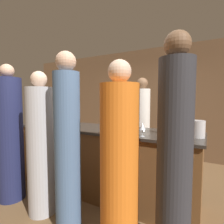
{
  "coord_description": "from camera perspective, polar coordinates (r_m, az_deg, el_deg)",
  "views": [
    {
      "loc": [
        1.46,
        -2.27,
        1.48
      ],
      "look_at": [
        0.14,
        0.1,
        1.28
      ],
      "focal_mm": 28.0,
      "sensor_mm": 36.0,
      "label": 1
    }
  ],
  "objects": [
    {
      "name": "back_wall",
      "position": [
        4.81,
        11.41,
        3.23
      ],
      "size": [
        8.0,
        0.08,
        2.8
      ],
      "color": "brown",
      "rests_on": "ground_plane"
    },
    {
      "name": "guest_4",
      "position": [
        2.97,
        -30.39,
        -7.19
      ],
      "size": [
        0.36,
        0.36,
        1.98
      ],
      "color": "#1E234C",
      "rests_on": "ground_plane"
    },
    {
      "name": "wine_glass_0",
      "position": [
        2.89,
        -13.56,
        -2.25
      ],
      "size": [
        0.06,
        0.06,
        0.17
      ],
      "color": "silver",
      "rests_on": "bar_counter"
    },
    {
      "name": "guest_3",
      "position": [
        1.63,
        19.67,
        -14.18
      ],
      "size": [
        0.3,
        0.3,
        2.03
      ],
      "color": "#2D2D33",
      "rests_on": "ground_plane"
    },
    {
      "name": "wine_glass_1",
      "position": [
        2.13,
        9.93,
        -4.82
      ],
      "size": [
        0.08,
        0.08,
        0.16
      ],
      "color": "silver",
      "rests_on": "bar_counter"
    },
    {
      "name": "bar_counter",
      "position": [
        2.86,
        -3.58,
        -15.43
      ],
      "size": [
        2.91,
        0.77,
        1.03
      ],
      "color": "brown",
      "rests_on": "ground_plane"
    },
    {
      "name": "ground_plane",
      "position": [
        3.08,
        -3.53,
        -24.52
      ],
      "size": [
        14.0,
        14.0,
        0.0
      ],
      "primitive_type": "plane",
      "color": "brown"
    },
    {
      "name": "guest_1",
      "position": [
        2.46,
        -22.18,
        -10.92
      ],
      "size": [
        0.35,
        0.35,
        1.83
      ],
      "color": "#B2B2B7",
      "rests_on": "ground_plane"
    },
    {
      "name": "wine_glass_2",
      "position": [
        2.0,
        20.0,
        -5.46
      ],
      "size": [
        0.07,
        0.07,
        0.16
      ],
      "color": "silver",
      "rests_on": "bar_counter"
    },
    {
      "name": "bartender",
      "position": [
        3.39,
        9.65,
        -5.89
      ],
      "size": [
        0.3,
        0.3,
        1.88
      ],
      "rotation": [
        0.0,
        0.0,
        3.14
      ],
      "color": "silver",
      "rests_on": "ground_plane"
    },
    {
      "name": "ice_bucket",
      "position": [
        2.3,
        26.18,
        -4.96
      ],
      "size": [
        0.16,
        0.16,
        0.2
      ],
      "color": "silver",
      "rests_on": "bar_counter"
    },
    {
      "name": "wine_bottle_0",
      "position": [
        2.4,
        15.82,
        -4.1
      ],
      "size": [
        0.07,
        0.07,
        0.28
      ],
      "color": "black",
      "rests_on": "bar_counter"
    },
    {
      "name": "guest_2",
      "position": [
        2.07,
        -14.34,
        -10.53
      ],
      "size": [
        0.29,
        0.29,
        2.0
      ],
      "color": "#4C6B93",
      "rests_on": "ground_plane"
    },
    {
      "name": "guest_0",
      "position": [
        1.77,
        2.4,
        -16.4
      ],
      "size": [
        0.38,
        0.38,
        1.85
      ],
      "color": "orange",
      "rests_on": "ground_plane"
    }
  ]
}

